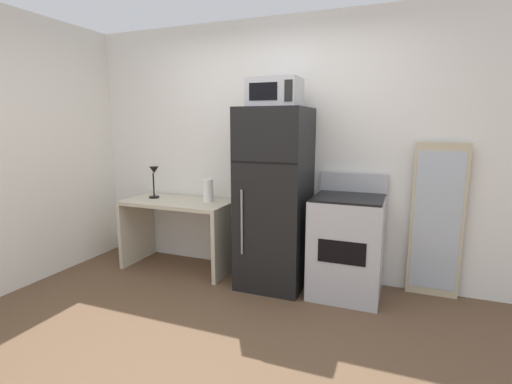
{
  "coord_description": "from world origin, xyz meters",
  "views": [
    {
      "loc": [
        1.21,
        -2.03,
        1.55
      ],
      "look_at": [
        -0.03,
        1.1,
        0.95
      ],
      "focal_mm": 26.36,
      "sensor_mm": 36.0,
      "label": 1
    }
  ],
  "objects": [
    {
      "name": "desk_lamp",
      "position": [
        -1.34,
        1.36,
        0.99
      ],
      "size": [
        0.14,
        0.12,
        0.35
      ],
      "color": "black",
      "rests_on": "desk"
    },
    {
      "name": "wall_back_white",
      "position": [
        0.0,
        1.7,
        1.3
      ],
      "size": [
        5.0,
        0.1,
        2.6
      ],
      "primitive_type": "cube",
      "color": "white",
      "rests_on": "ground"
    },
    {
      "name": "desk",
      "position": [
        -1.03,
        1.34,
        0.52
      ],
      "size": [
        1.17,
        0.59,
        0.75
      ],
      "color": "beige",
      "rests_on": "ground"
    },
    {
      "name": "microwave",
      "position": [
        0.08,
        1.29,
        1.84
      ],
      "size": [
        0.46,
        0.35,
        0.26
      ],
      "color": "#B7B7BC",
      "rests_on": "refrigerator"
    },
    {
      "name": "ground_plane",
      "position": [
        0.0,
        0.0,
        0.0
      ],
      "size": [
        12.0,
        12.0,
        0.0
      ],
      "primitive_type": "plane",
      "color": "brown"
    },
    {
      "name": "oven_range",
      "position": [
        0.77,
        1.33,
        0.47
      ],
      "size": [
        0.62,
        0.61,
        1.1
      ],
      "color": "#B7B7BC",
      "rests_on": "ground"
    },
    {
      "name": "leaning_mirror",
      "position": [
        1.51,
        1.59,
        0.7
      ],
      "size": [
        0.44,
        0.03,
        1.4
      ],
      "color": "#C6B793",
      "rests_on": "ground"
    },
    {
      "name": "paper_towel_roll",
      "position": [
        -0.69,
        1.4,
        0.87
      ],
      "size": [
        0.11,
        0.11,
        0.24
      ],
      "primitive_type": "cylinder",
      "color": "white",
      "rests_on": "desk"
    },
    {
      "name": "refrigerator",
      "position": [
        0.08,
        1.31,
        0.85
      ],
      "size": [
        0.62,
        0.66,
        1.71
      ],
      "color": "black",
      "rests_on": "ground"
    }
  ]
}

